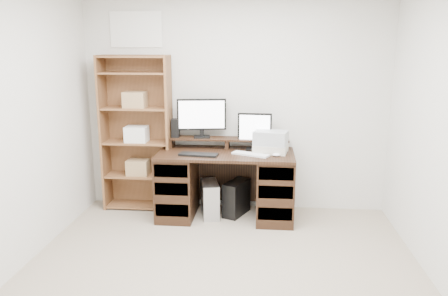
# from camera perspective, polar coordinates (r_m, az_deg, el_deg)

# --- Properties ---
(room) EXTENTS (3.54, 4.04, 2.54)m
(room) POSITION_cam_1_polar(r_m,az_deg,el_deg) (3.11, -1.09, 1.15)
(room) COLOR tan
(room) RESTS_ON ground
(desk) EXTENTS (1.50, 0.70, 0.75)m
(desk) POSITION_cam_1_polar(r_m,az_deg,el_deg) (4.92, 0.23, -4.66)
(desk) COLOR black
(desk) RESTS_ON ground
(riser_shelf) EXTENTS (1.40, 0.22, 0.12)m
(riser_shelf) POSITION_cam_1_polar(r_m,az_deg,el_deg) (5.00, 0.45, 1.02)
(riser_shelf) COLOR black
(riser_shelf) RESTS_ON desk
(monitor_wide) EXTENTS (0.56, 0.17, 0.44)m
(monitor_wide) POSITION_cam_1_polar(r_m,az_deg,el_deg) (5.00, -2.94, 4.21)
(monitor_wide) COLOR black
(monitor_wide) RESTS_ON riser_shelf
(monitor_small) EXTENTS (0.38, 0.15, 0.42)m
(monitor_small) POSITION_cam_1_polar(r_m,az_deg,el_deg) (4.92, 4.03, 2.37)
(monitor_small) COLOR black
(monitor_small) RESTS_ON desk
(speaker) EXTENTS (0.09, 0.09, 0.22)m
(speaker) POSITION_cam_1_polar(r_m,az_deg,el_deg) (5.05, -6.36, 2.61)
(speaker) COLOR black
(speaker) RESTS_ON riser_shelf
(keyboard_black) EXTENTS (0.43, 0.19, 0.02)m
(keyboard_black) POSITION_cam_1_polar(r_m,az_deg,el_deg) (4.69, -3.35, -0.86)
(keyboard_black) COLOR black
(keyboard_black) RESTS_ON desk
(keyboard_white) EXTENTS (0.42, 0.28, 0.02)m
(keyboard_white) POSITION_cam_1_polar(r_m,az_deg,el_deg) (4.71, 3.49, -0.82)
(keyboard_white) COLOR white
(keyboard_white) RESTS_ON desk
(mouse) EXTENTS (0.10, 0.08, 0.03)m
(mouse) POSITION_cam_1_polar(r_m,az_deg,el_deg) (4.68, 6.84, -0.89)
(mouse) COLOR white
(mouse) RESTS_ON desk
(printer) EXTENTS (0.40, 0.33, 0.09)m
(printer) POSITION_cam_1_polar(r_m,az_deg,el_deg) (4.83, 6.11, -0.07)
(printer) COLOR #BBB5A3
(printer) RESTS_ON desk
(basket) EXTENTS (0.40, 0.32, 0.15)m
(basket) POSITION_cam_1_polar(r_m,az_deg,el_deg) (4.81, 6.14, 1.33)
(basket) COLOR #A6ADB2
(basket) RESTS_ON printer
(tower_silver) EXTENTS (0.26, 0.43, 0.40)m
(tower_silver) POSITION_cam_1_polar(r_m,az_deg,el_deg) (5.00, -1.85, -6.67)
(tower_silver) COLOR #AEB0B5
(tower_silver) RESTS_ON ground
(tower_black) EXTENTS (0.31, 0.43, 0.39)m
(tower_black) POSITION_cam_1_polar(r_m,az_deg,el_deg) (5.04, 1.64, -6.53)
(tower_black) COLOR black
(tower_black) RESTS_ON ground
(bookshelf) EXTENTS (0.80, 0.30, 1.80)m
(bookshelf) POSITION_cam_1_polar(r_m,az_deg,el_deg) (5.19, -11.27, 2.05)
(bookshelf) COLOR brown
(bookshelf) RESTS_ON ground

